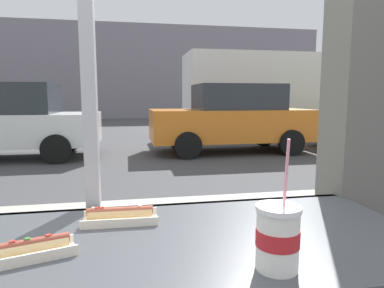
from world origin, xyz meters
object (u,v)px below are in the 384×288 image
(soda_cup_right, at_px, (278,237))
(box_truck, at_px, (272,92))
(parked_car_orange, at_px, (232,118))
(hotdog_tray_far, at_px, (120,215))
(parked_car_white, at_px, (1,121))
(hotdog_tray_near, at_px, (24,250))

(soda_cup_right, xyz_separation_m, box_truck, (5.21, 11.90, 0.56))
(parked_car_orange, bearing_deg, hotdog_tray_far, -110.02)
(soda_cup_right, distance_m, parked_car_white, 8.53)
(box_truck, bearing_deg, hotdog_tray_far, -115.86)
(hotdog_tray_far, relative_size, parked_car_orange, 0.06)
(parked_car_white, bearing_deg, hotdog_tray_far, -69.21)
(soda_cup_right, bearing_deg, hotdog_tray_near, 164.83)
(soda_cup_right, distance_m, hotdog_tray_far, 0.54)
(hotdog_tray_near, height_order, box_truck, box_truck)
(parked_car_white, bearing_deg, hotdog_tray_near, -71.28)
(parked_car_white, relative_size, box_truck, 0.63)
(hotdog_tray_near, xyz_separation_m, hotdog_tray_far, (0.23, 0.22, -0.00))
(hotdog_tray_near, height_order, hotdog_tray_far, same)
(soda_cup_right, relative_size, parked_car_white, 0.07)
(hotdog_tray_far, bearing_deg, parked_car_orange, 69.98)
(soda_cup_right, height_order, parked_car_orange, parked_car_orange)
(hotdog_tray_far, bearing_deg, hotdog_tray_near, -136.48)
(hotdog_tray_near, bearing_deg, soda_cup_right, -15.17)
(soda_cup_right, height_order, hotdog_tray_far, soda_cup_right)
(parked_car_white, bearing_deg, soda_cup_right, -67.79)
(hotdog_tray_far, distance_m, parked_car_white, 8.03)
(parked_car_orange, bearing_deg, box_truck, 54.63)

